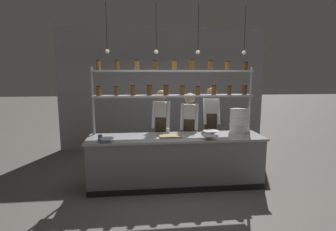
% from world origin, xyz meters
% --- Properties ---
extents(ground_plane, '(40.00, 40.00, 0.00)m').
position_xyz_m(ground_plane, '(0.00, 0.00, 0.00)').
color(ground_plane, slate).
extents(back_wall, '(5.56, 0.12, 3.25)m').
position_xyz_m(back_wall, '(0.00, 2.54, 1.63)').
color(back_wall, '#939399').
rests_on(back_wall, ground_plane).
extents(prep_counter, '(3.16, 0.76, 0.92)m').
position_xyz_m(prep_counter, '(0.00, -0.00, 0.46)').
color(prep_counter, gray).
rests_on(prep_counter, ground_plane).
extents(spice_shelf_unit, '(3.05, 0.28, 2.30)m').
position_xyz_m(spice_shelf_unit, '(0.01, 0.33, 1.82)').
color(spice_shelf_unit, '#ADAFB5').
rests_on(spice_shelf_unit, ground_plane).
extents(chef_left, '(0.41, 0.34, 1.72)m').
position_xyz_m(chef_left, '(-0.22, 0.59, 1.00)').
color(chef_left, black).
rests_on(chef_left, ground_plane).
extents(chef_center, '(0.41, 0.34, 1.66)m').
position_xyz_m(chef_center, '(0.35, 0.55, 0.96)').
color(chef_center, black).
rests_on(chef_center, ground_plane).
extents(chef_right, '(0.38, 0.32, 1.75)m').
position_xyz_m(chef_right, '(0.86, 0.82, 1.02)').
color(chef_right, black).
rests_on(chef_right, ground_plane).
extents(container_stack, '(0.37, 0.37, 0.45)m').
position_xyz_m(container_stack, '(1.25, 0.21, 1.15)').
color(container_stack, white).
rests_on(container_stack, prep_counter).
extents(cutting_board, '(0.40, 0.26, 0.02)m').
position_xyz_m(cutting_board, '(-0.10, -0.02, 0.93)').
color(cutting_board, '#A88456').
rests_on(cutting_board, prep_counter).
extents(prep_bowl_near_left, '(0.29, 0.29, 0.08)m').
position_xyz_m(prep_bowl_near_left, '(0.66, 0.04, 0.96)').
color(prep_bowl_near_left, silver).
rests_on(prep_bowl_near_left, prep_counter).
extents(prep_bowl_center_front, '(0.25, 0.25, 0.07)m').
position_xyz_m(prep_bowl_center_front, '(-1.20, -0.28, 0.95)').
color(prep_bowl_center_front, '#B2B7BC').
rests_on(prep_bowl_center_front, prep_counter).
extents(prep_bowl_center_back, '(0.25, 0.25, 0.07)m').
position_xyz_m(prep_bowl_center_back, '(0.53, -0.27, 0.95)').
color(prep_bowl_center_back, '#B2B7BC').
rests_on(prep_bowl_center_back, prep_counter).
extents(serving_cup_front, '(0.08, 0.08, 0.09)m').
position_xyz_m(serving_cup_front, '(-1.33, -0.12, 0.96)').
color(serving_cup_front, '#334C70').
rests_on(serving_cup_front, prep_counter).
extents(serving_cup_by_board, '(0.07, 0.07, 0.09)m').
position_xyz_m(serving_cup_by_board, '(-0.12, 0.28, 0.97)').
color(serving_cup_by_board, silver).
rests_on(serving_cup_by_board, prep_counter).
extents(pendant_light_row, '(2.45, 0.07, 0.82)m').
position_xyz_m(pendant_light_row, '(0.01, 0.00, 2.46)').
color(pendant_light_row, black).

